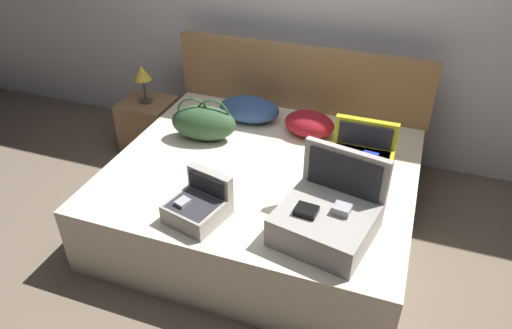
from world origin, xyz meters
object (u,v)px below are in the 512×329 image
hard_case_medium (360,161)px  bed (262,195)px  nightstand (150,126)px  hard_case_large (327,218)px  pillow_near_headboard (309,124)px  duffel_bag (204,122)px  table_lamp (142,75)px  hard_case_small (198,206)px  pillow_center_head (249,109)px

hard_case_medium → bed: bearing=-167.1°
hard_case_medium → nightstand: bearing=165.8°
hard_case_large → pillow_near_headboard: (-0.37, 1.06, -0.03)m
duffel_bag → table_lamp: bearing=150.4°
pillow_near_headboard → table_lamp: 1.51m
hard_case_large → hard_case_small: 0.75m
hard_case_small → table_lamp: bearing=145.5°
hard_case_medium → hard_case_small: size_ratio=1.11×
hard_case_medium → table_lamp: size_ratio=1.28×
bed → hard_case_large: 0.86m
nightstand → bed: bearing=-26.3°
nightstand → table_lamp: bearing=0.0°
hard_case_medium → pillow_center_head: 1.05m
hard_case_large → pillow_center_head: (-0.88, 1.12, -0.02)m
hard_case_large → duffel_bag: hard_case_large is taller
table_lamp → hard_case_small: bearing=-48.6°
pillow_center_head → nightstand: pillow_center_head is taller
nightstand → hard_case_small: bearing=-48.6°
pillow_near_headboard → hard_case_small: bearing=-107.6°
hard_case_large → nightstand: bearing=159.6°
hard_case_medium → hard_case_small: hard_case_medium is taller
duffel_bag → table_lamp: (-0.77, 0.44, 0.09)m
duffel_bag → table_lamp: size_ratio=1.58×
pillow_near_headboard → table_lamp: bearing=175.7°
nightstand → hard_case_large: bearing=-32.1°
pillow_near_headboard → nightstand: (-1.50, 0.11, -0.36)m
duffel_bag → pillow_near_headboard: 0.80m
nightstand → table_lamp: size_ratio=1.46×
hard_case_large → pillow_near_headboard: size_ratio=1.53×
hard_case_medium → duffel_bag: size_ratio=0.81×
table_lamp → pillow_near_headboard: bearing=-4.3°
hard_case_large → duffel_bag: bearing=157.9°
hard_case_large → pillow_center_head: size_ratio=1.22×
nightstand → table_lamp: (0.00, 0.00, 0.49)m
bed → hard_case_large: hard_case_large is taller
duffel_bag → pillow_center_head: bearing=60.5°
duffel_bag → hard_case_medium: bearing=-3.2°
hard_case_small → pillow_near_headboard: (0.37, 1.17, 0.01)m
bed → hard_case_small: 0.74m
bed → duffel_bag: duffel_bag is taller
hard_case_small → table_lamp: table_lamp is taller
hard_case_medium → hard_case_small: bearing=-136.0°
hard_case_medium → pillow_center_head: bearing=155.1°
pillow_center_head → table_lamp: 1.00m
hard_case_medium → nightstand: hard_case_medium is taller
duffel_bag → pillow_center_head: 0.44m
duffel_bag → hard_case_large: bearing=-33.8°
pillow_near_headboard → table_lamp: (-1.50, 0.11, 0.13)m
hard_case_small → hard_case_large: bearing=22.4°
bed → nightstand: bearing=153.7°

